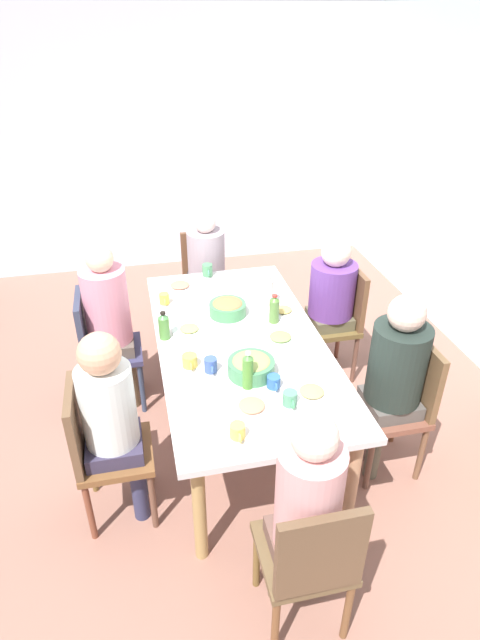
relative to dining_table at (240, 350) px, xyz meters
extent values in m
plane|color=#906253|center=(0.00, 0.00, -0.67)|extent=(6.95, 6.95, 0.00)
cube|color=silver|center=(-2.96, 0.00, 0.63)|extent=(0.12, 4.40, 2.60)
cube|color=silver|center=(0.00, 0.00, 0.05)|extent=(2.03, 1.03, 0.04)
cylinder|color=#AE8252|center=(-0.92, -0.41, -0.32)|extent=(0.07, 0.07, 0.71)
cylinder|color=#A6844E|center=(0.92, -0.41, -0.32)|extent=(0.07, 0.07, 0.71)
cylinder|color=#AC784B|center=(-0.92, 0.41, -0.32)|extent=(0.07, 0.07, 0.71)
cylinder|color=tan|center=(0.92, 0.41, -0.32)|extent=(0.07, 0.07, 0.71)
cube|color=brown|center=(0.51, 0.81, -0.23)|extent=(0.40, 0.40, 0.04)
cylinder|color=brown|center=(0.68, 0.98, -0.46)|extent=(0.04, 0.04, 0.43)
cylinder|color=brown|center=(0.34, 0.98, -0.46)|extent=(0.04, 0.04, 0.43)
cylinder|color=brown|center=(0.68, 0.64, -0.46)|extent=(0.04, 0.04, 0.43)
cylinder|color=brown|center=(0.34, 0.64, -0.46)|extent=(0.04, 0.04, 0.43)
cube|color=brown|center=(0.51, 0.99, 0.00)|extent=(0.38, 0.04, 0.45)
cylinder|color=#545142|center=(0.59, 0.71, -0.45)|extent=(0.09, 0.09, 0.45)
cylinder|color=brown|center=(0.43, 0.71, -0.45)|extent=(0.09, 0.09, 0.45)
cube|color=#514B46|center=(0.51, 0.81, -0.17)|extent=(0.30, 0.30, 0.10)
cylinder|color=#212C27|center=(0.51, 0.81, 0.12)|extent=(0.33, 0.33, 0.49)
sphere|color=beige|center=(0.51, 0.81, 0.46)|extent=(0.21, 0.21, 0.21)
cube|color=brown|center=(1.32, 0.00, -0.23)|extent=(0.40, 0.40, 0.04)
cylinder|color=brown|center=(1.49, -0.17, -0.46)|extent=(0.04, 0.04, 0.43)
cylinder|color=brown|center=(1.49, 0.17, -0.46)|extent=(0.04, 0.04, 0.43)
cylinder|color=brown|center=(1.15, -0.17, -0.46)|extent=(0.04, 0.04, 0.43)
cylinder|color=brown|center=(1.15, 0.17, -0.46)|extent=(0.04, 0.04, 0.43)
cube|color=brown|center=(1.50, 0.00, 0.00)|extent=(0.04, 0.38, 0.45)
cylinder|color=brown|center=(1.22, -0.08, -0.45)|extent=(0.09, 0.09, 0.45)
cylinder|color=brown|center=(1.22, 0.08, -0.45)|extent=(0.09, 0.09, 0.45)
cube|color=brown|center=(1.32, 0.00, -0.17)|extent=(0.30, 0.30, 0.10)
cylinder|color=#D89696|center=(1.32, 0.00, 0.13)|extent=(0.28, 0.28, 0.51)
sphere|color=beige|center=(1.32, 0.00, 0.48)|extent=(0.19, 0.19, 0.19)
cube|color=brown|center=(-0.51, 0.81, -0.23)|extent=(0.40, 0.40, 0.04)
cylinder|color=brown|center=(-0.34, 0.98, -0.46)|extent=(0.04, 0.04, 0.43)
cylinder|color=brown|center=(-0.68, 0.98, -0.46)|extent=(0.04, 0.04, 0.43)
cylinder|color=brown|center=(-0.34, 0.64, -0.46)|extent=(0.04, 0.04, 0.43)
cylinder|color=brown|center=(-0.68, 0.64, -0.46)|extent=(0.04, 0.04, 0.43)
cube|color=brown|center=(-0.51, 0.99, 0.00)|extent=(0.38, 0.04, 0.45)
cylinder|color=brown|center=(-0.43, 0.71, -0.45)|extent=(0.09, 0.09, 0.45)
cylinder|color=brown|center=(-0.59, 0.71, -0.45)|extent=(0.09, 0.09, 0.45)
cube|color=brown|center=(-0.51, 0.81, -0.17)|extent=(0.30, 0.30, 0.10)
cylinder|color=#64398C|center=(-0.51, 0.81, 0.08)|extent=(0.34, 0.34, 0.41)
sphere|color=beige|center=(-0.51, 0.81, 0.38)|extent=(0.21, 0.21, 0.21)
cube|color=brown|center=(0.51, -0.81, -0.23)|extent=(0.40, 0.40, 0.04)
cylinder|color=brown|center=(0.34, -0.98, -0.46)|extent=(0.04, 0.04, 0.43)
cylinder|color=brown|center=(0.68, -0.98, -0.46)|extent=(0.04, 0.04, 0.43)
cylinder|color=brown|center=(0.34, -0.64, -0.46)|extent=(0.04, 0.04, 0.43)
cylinder|color=brown|center=(0.68, -0.64, -0.46)|extent=(0.04, 0.04, 0.43)
cube|color=brown|center=(0.51, -0.99, 0.00)|extent=(0.38, 0.04, 0.45)
cylinder|color=#2F3A4C|center=(0.43, -0.71, -0.45)|extent=(0.09, 0.09, 0.45)
cylinder|color=#303150|center=(0.59, -0.71, -0.45)|extent=(0.09, 0.09, 0.45)
cube|color=#342E46|center=(0.51, -0.81, -0.17)|extent=(0.30, 0.30, 0.10)
cylinder|color=silver|center=(0.51, -0.81, 0.11)|extent=(0.29, 0.29, 0.46)
sphere|color=tan|center=(0.51, -0.81, 0.44)|extent=(0.22, 0.22, 0.22)
cube|color=#343354|center=(-0.51, -0.81, -0.23)|extent=(0.40, 0.40, 0.04)
cylinder|color=#2D3E4E|center=(-0.68, -0.98, -0.46)|extent=(0.04, 0.04, 0.43)
cylinder|color=#293F4A|center=(-0.34, -0.98, -0.46)|extent=(0.04, 0.04, 0.43)
cylinder|color=#322E4B|center=(-0.68, -0.64, -0.46)|extent=(0.04, 0.04, 0.43)
cylinder|color=#2F3B53|center=(-0.34, -0.64, -0.46)|extent=(0.04, 0.04, 0.43)
cube|color=#333950|center=(-0.51, -0.99, 0.00)|extent=(0.38, 0.04, 0.45)
cylinder|color=#52433F|center=(-0.59, -0.71, -0.45)|extent=(0.09, 0.09, 0.45)
cylinder|color=brown|center=(-0.43, -0.71, -0.45)|extent=(0.09, 0.09, 0.45)
cube|color=#52483F|center=(-0.51, -0.81, -0.17)|extent=(0.30, 0.30, 0.10)
cylinder|color=pink|center=(-0.51, -0.81, 0.14)|extent=(0.30, 0.30, 0.53)
sphere|color=beige|center=(-0.51, -0.81, 0.49)|extent=(0.18, 0.18, 0.18)
cube|color=brown|center=(-1.32, 0.00, -0.23)|extent=(0.40, 0.40, 0.04)
cylinder|color=brown|center=(-1.49, 0.17, -0.46)|extent=(0.04, 0.04, 0.43)
cylinder|color=brown|center=(-1.49, -0.17, -0.46)|extent=(0.04, 0.04, 0.43)
cylinder|color=brown|center=(-1.15, 0.17, -0.46)|extent=(0.04, 0.04, 0.43)
cylinder|color=brown|center=(-1.15, -0.17, -0.46)|extent=(0.04, 0.04, 0.43)
cube|color=brown|center=(-1.50, 0.00, 0.00)|extent=(0.04, 0.38, 0.45)
cylinder|color=#352851|center=(-1.22, 0.08, -0.45)|extent=(0.09, 0.09, 0.45)
cylinder|color=#2E3855|center=(-1.22, -0.08, -0.45)|extent=(0.09, 0.09, 0.45)
cube|color=#303B45|center=(-1.32, 0.00, -0.17)|extent=(0.30, 0.30, 0.10)
cylinder|color=#9F909A|center=(-1.32, 0.00, 0.09)|extent=(0.31, 0.31, 0.42)
sphere|color=beige|center=(-1.32, 0.00, 0.38)|extent=(0.18, 0.18, 0.18)
cylinder|color=silver|center=(0.61, 0.26, 0.08)|extent=(0.24, 0.24, 0.01)
ellipsoid|color=tan|center=(0.61, 0.26, 0.10)|extent=(0.13, 0.13, 0.02)
cylinder|color=silver|center=(-0.27, 0.36, 0.08)|extent=(0.21, 0.21, 0.01)
ellipsoid|color=tan|center=(-0.27, 0.36, 0.10)|extent=(0.12, 0.12, 0.02)
cylinder|color=white|center=(0.65, -0.08, 0.08)|extent=(0.25, 0.25, 0.01)
ellipsoid|color=tan|center=(0.65, -0.08, 0.10)|extent=(0.14, 0.14, 0.02)
cylinder|color=silver|center=(-0.17, -0.30, 0.08)|extent=(0.22, 0.22, 0.01)
ellipsoid|color=tan|center=(-0.17, -0.30, 0.10)|extent=(0.12, 0.12, 0.02)
cylinder|color=silver|center=(-0.79, -0.28, 0.08)|extent=(0.26, 0.26, 0.01)
ellipsoid|color=tan|center=(-0.79, -0.28, 0.10)|extent=(0.14, 0.14, 0.02)
cylinder|color=silver|center=(0.05, 0.25, 0.08)|extent=(0.25, 0.25, 0.01)
ellipsoid|color=#7F9952|center=(0.05, 0.25, 0.10)|extent=(0.14, 0.14, 0.02)
cylinder|color=#468754|center=(-0.33, -0.01, 0.12)|extent=(0.25, 0.25, 0.09)
ellipsoid|color=#A96E44|center=(-0.33, -0.01, 0.16)|extent=(0.20, 0.20, 0.04)
cylinder|color=#448153|center=(0.36, -0.01, 0.12)|extent=(0.27, 0.27, 0.09)
ellipsoid|color=#94A756|center=(0.36, -0.01, 0.16)|extent=(0.22, 0.22, 0.04)
cylinder|color=#3A539D|center=(0.28, -0.23, 0.12)|extent=(0.07, 0.07, 0.09)
torus|color=#3A5CA4|center=(0.33, -0.23, 0.12)|extent=(0.05, 0.01, 0.05)
cylinder|color=#498658|center=(-0.96, -0.05, 0.12)|extent=(0.08, 0.08, 0.10)
torus|color=#48906A|center=(-0.90, -0.05, 0.12)|extent=(0.05, 0.01, 0.05)
cylinder|color=yellow|center=(-0.58, -0.42, 0.11)|extent=(0.07, 0.07, 0.08)
torus|color=#E4C349|center=(-0.53, -0.42, 0.11)|extent=(0.05, 0.01, 0.05)
cylinder|color=#2F5EA3|center=(0.50, 0.08, 0.11)|extent=(0.08, 0.08, 0.07)
torus|color=#32609C|center=(0.55, 0.08, 0.11)|extent=(0.05, 0.01, 0.05)
cylinder|color=#4F8B6B|center=(0.66, 0.12, 0.11)|extent=(0.08, 0.08, 0.08)
torus|color=#41965C|center=(0.71, 0.12, 0.11)|extent=(0.05, 0.01, 0.05)
cylinder|color=#DEC247|center=(0.20, -0.35, 0.11)|extent=(0.09, 0.09, 0.07)
torus|color=yellow|center=(0.26, -0.35, 0.11)|extent=(0.05, 0.01, 0.05)
cylinder|color=#E8C450|center=(0.84, -0.20, 0.11)|extent=(0.08, 0.08, 0.07)
torus|color=#E4C854|center=(0.89, -0.20, 0.11)|extent=(0.05, 0.01, 0.05)
cylinder|color=#4A8439|center=(-0.13, -0.46, 0.15)|extent=(0.07, 0.07, 0.15)
cone|color=#427C41|center=(-0.13, -0.46, 0.24)|extent=(0.06, 0.06, 0.03)
cylinder|color=black|center=(-0.13, -0.46, 0.26)|extent=(0.03, 0.03, 0.01)
cylinder|color=#507737|center=(-0.17, 0.27, 0.15)|extent=(0.07, 0.07, 0.16)
cone|color=#4D7F32|center=(-0.17, 0.27, 0.25)|extent=(0.06, 0.06, 0.03)
cylinder|color=red|center=(-0.17, 0.27, 0.27)|extent=(0.03, 0.03, 0.01)
cylinder|color=silver|center=(-0.42, 0.30, 0.16)|extent=(0.07, 0.07, 0.18)
cone|color=silver|center=(-0.42, 0.30, 0.27)|extent=(0.06, 0.06, 0.03)
cylinder|color=silver|center=(-0.42, 0.30, 0.29)|extent=(0.03, 0.03, 0.01)
cylinder|color=#47822F|center=(0.47, -0.06, 0.17)|extent=(0.06, 0.06, 0.19)
cone|color=#4C813F|center=(0.47, -0.06, 0.28)|extent=(0.05, 0.05, 0.03)
cylinder|color=white|center=(0.47, -0.06, 0.30)|extent=(0.03, 0.03, 0.01)
camera|label=1|loc=(2.70, -0.60, 1.89)|focal=29.35mm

